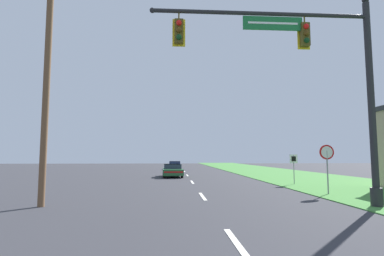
{
  "coord_description": "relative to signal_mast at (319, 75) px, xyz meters",
  "views": [
    {
      "loc": [
        -1.44,
        -0.74,
        1.96
      ],
      "look_at": [
        0.0,
        22.21,
        4.12
      ],
      "focal_mm": 28.0,
      "sensor_mm": 36.0,
      "label": 1
    }
  ],
  "objects": [
    {
      "name": "utility_pole_near",
      "position": [
        -10.87,
        0.93,
        -0.14
      ],
      "size": [
        1.8,
        0.26,
        9.75
      ],
      "color": "brown",
      "rests_on": "ground"
    },
    {
      "name": "route_sign_post",
      "position": [
        2.6,
        9.15,
        -3.64
      ],
      "size": [
        0.55,
        0.06,
        2.03
      ],
      "color": "gray",
      "rests_on": "grass_verge_right"
    },
    {
      "name": "grass_verge_right",
      "position": [
        6.19,
        19.5,
        -5.15
      ],
      "size": [
        10.0,
        110.0,
        0.04
      ],
      "color": "#428438",
      "rests_on": "ground"
    },
    {
      "name": "far_car",
      "position": [
        -5.51,
        33.75,
        -4.56
      ],
      "size": [
        1.82,
        4.43,
        1.19
      ],
      "color": "black",
      "rests_on": "ground"
    },
    {
      "name": "car_ahead",
      "position": [
        -5.81,
        17.47,
        -4.56
      ],
      "size": [
        2.0,
        4.51,
        1.19
      ],
      "color": "black",
      "rests_on": "ground"
    },
    {
      "name": "signal_mast",
      "position": [
        0.0,
        0.0,
        0.0
      ],
      "size": [
        9.01,
        0.47,
        8.46
      ],
      "color": "#232326",
      "rests_on": "grass_verge_right"
    },
    {
      "name": "road_center_line",
      "position": [
        -4.31,
        11.5,
        -5.16
      ],
      "size": [
        0.16,
        34.8,
        0.01
      ],
      "color": "silver",
      "rests_on": "ground"
    },
    {
      "name": "stop_sign",
      "position": [
        2.15,
        3.75,
        -3.3
      ],
      "size": [
        0.76,
        0.07,
        2.5
      ],
      "color": "gray",
      "rests_on": "grass_verge_right"
    }
  ]
}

